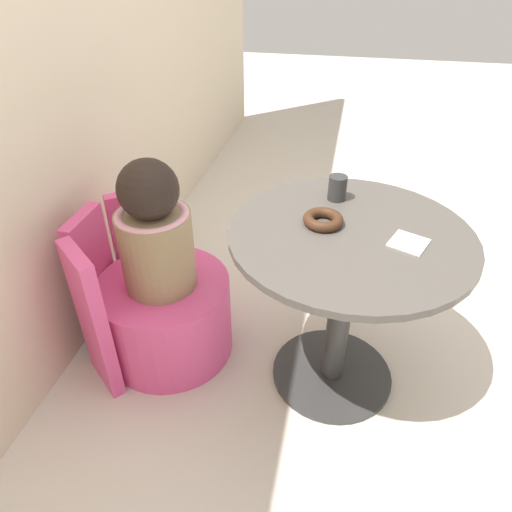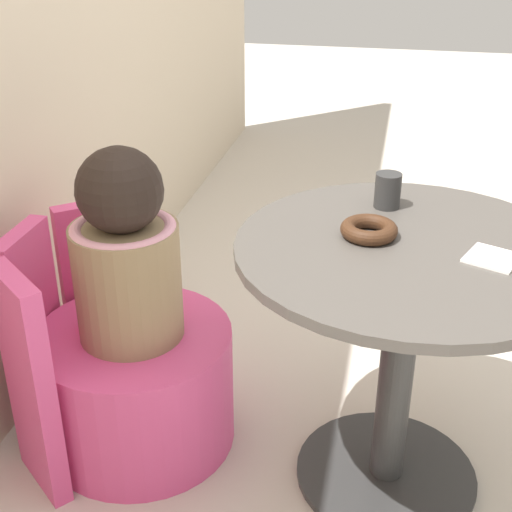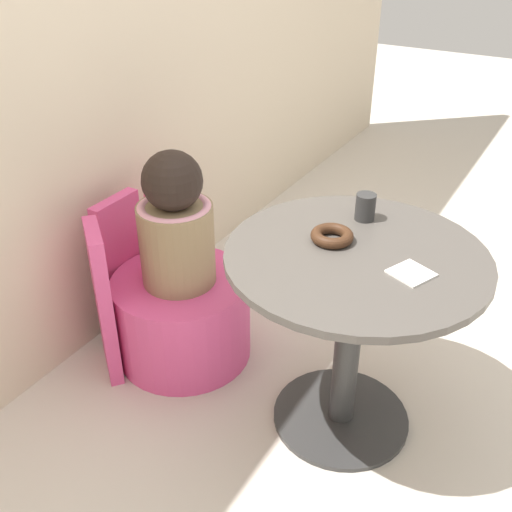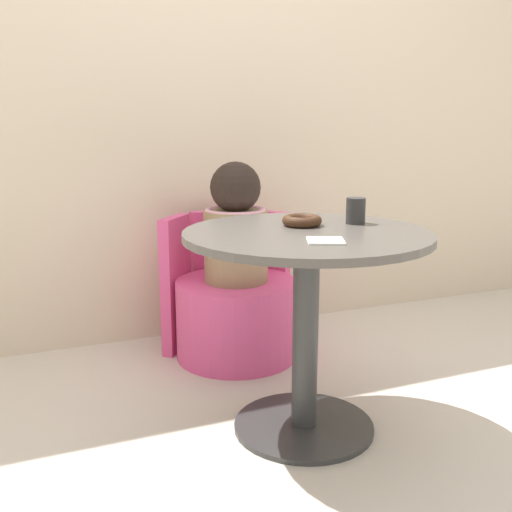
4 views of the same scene
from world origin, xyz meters
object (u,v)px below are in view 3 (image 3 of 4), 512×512
at_px(round_table, 352,304).
at_px(cup, 365,207).
at_px(tub_chair, 183,316).
at_px(child_figure, 176,225).
at_px(donut, 332,236).

bearing_deg(round_table, cup, 16.33).
relative_size(tub_chair, cup, 6.00).
distance_m(round_table, child_figure, 0.69).
xyz_separation_m(tub_chair, child_figure, (-0.00, 0.00, 0.41)).
bearing_deg(cup, child_figure, 107.20).
height_order(donut, cup, cup).
relative_size(round_table, cup, 8.99).
relative_size(round_table, child_figure, 1.55).
xyz_separation_m(tub_chair, cup, (0.19, -0.63, 0.55)).
bearing_deg(child_figure, round_table, -91.65).
bearing_deg(round_table, tub_chair, 88.35).
height_order(round_table, tub_chair, round_table).
xyz_separation_m(round_table, tub_chair, (0.02, 0.69, -0.32)).
height_order(tub_chair, cup, cup).
bearing_deg(round_table, donut, 73.19).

